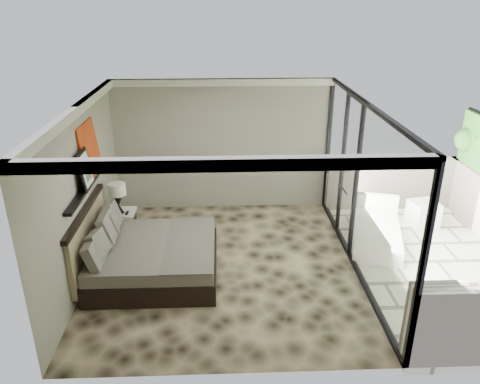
{
  "coord_description": "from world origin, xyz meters",
  "views": [
    {
      "loc": [
        -0.02,
        -6.96,
        4.32
      ],
      "look_at": [
        0.29,
        0.4,
        1.22
      ],
      "focal_mm": 35.0,
      "sensor_mm": 36.0,
      "label": 1
    }
  ],
  "objects_px": {
    "lounger": "(376,232)",
    "table_lamp": "(117,194)",
    "bed": "(148,256)",
    "ottoman": "(423,214)",
    "nightstand": "(123,224)"
  },
  "relations": [
    {
      "from": "bed",
      "to": "table_lamp",
      "type": "distance_m",
      "value": 1.59
    },
    {
      "from": "bed",
      "to": "ottoman",
      "type": "height_order",
      "value": "bed"
    },
    {
      "from": "bed",
      "to": "nightstand",
      "type": "relative_size",
      "value": 4.3
    },
    {
      "from": "nightstand",
      "to": "lounger",
      "type": "bearing_deg",
      "value": -11.0
    },
    {
      "from": "nightstand",
      "to": "table_lamp",
      "type": "relative_size",
      "value": 0.82
    },
    {
      "from": "lounger",
      "to": "nightstand",
      "type": "bearing_deg",
      "value": -170.13
    },
    {
      "from": "nightstand",
      "to": "ottoman",
      "type": "relative_size",
      "value": 0.96
    },
    {
      "from": "bed",
      "to": "ottoman",
      "type": "relative_size",
      "value": 4.14
    },
    {
      "from": "table_lamp",
      "to": "ottoman",
      "type": "height_order",
      "value": "table_lamp"
    },
    {
      "from": "bed",
      "to": "ottoman",
      "type": "xyz_separation_m",
      "value": [
        5.3,
        1.58,
        -0.09
      ]
    },
    {
      "from": "table_lamp",
      "to": "ottoman",
      "type": "bearing_deg",
      "value": 2.52
    },
    {
      "from": "bed",
      "to": "table_lamp",
      "type": "relative_size",
      "value": 3.53
    },
    {
      "from": "lounger",
      "to": "table_lamp",
      "type": "bearing_deg",
      "value": -169.46
    },
    {
      "from": "nightstand",
      "to": "ottoman",
      "type": "height_order",
      "value": "ottoman"
    },
    {
      "from": "table_lamp",
      "to": "lounger",
      "type": "relative_size",
      "value": 0.32
    }
  ]
}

